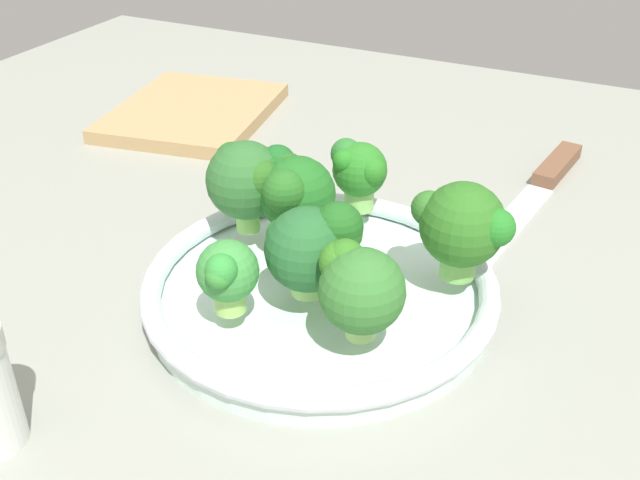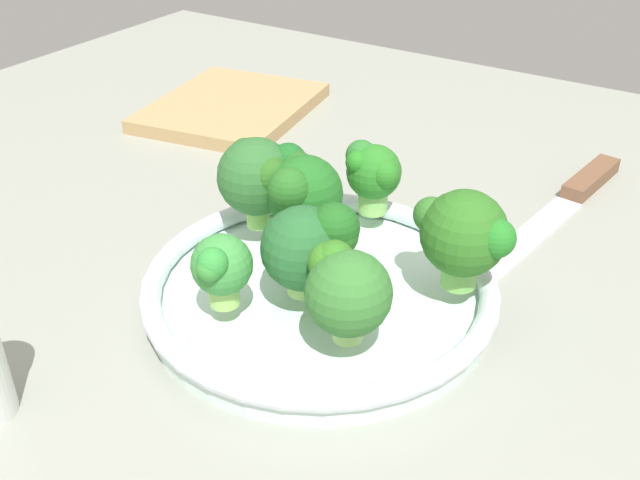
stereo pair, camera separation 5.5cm
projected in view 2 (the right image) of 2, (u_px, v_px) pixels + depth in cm
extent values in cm
cube|color=gray|center=(257.00, 323.00, 58.14)|extent=(130.00, 130.00, 2.50)
cylinder|color=silver|center=(320.00, 298.00, 57.79)|extent=(26.36, 26.36, 1.33)
torus|color=silver|center=(320.00, 282.00, 57.01)|extent=(27.45, 27.45, 1.63)
cylinder|color=#94C665|center=(304.00, 282.00, 54.16)|extent=(2.48, 2.48, 1.72)
sphere|color=#245E2C|center=(303.00, 248.00, 52.64)|extent=(6.21, 6.21, 6.21)
sphere|color=#1D5C1C|center=(334.00, 228.00, 51.89)|extent=(3.64, 3.64, 3.64)
sphere|color=#266420|center=(336.00, 235.00, 51.93)|extent=(3.24, 3.24, 3.24)
sphere|color=#1B651F|center=(281.00, 233.00, 52.96)|extent=(2.63, 2.63, 2.63)
cylinder|color=#9AD061|center=(228.00, 294.00, 52.71)|extent=(2.23, 2.23, 1.89)
sphere|color=#3B8D3E|center=(226.00, 266.00, 51.46)|extent=(4.41, 4.41, 4.41)
sphere|color=green|center=(205.00, 264.00, 50.67)|extent=(1.89, 1.89, 1.89)
sphere|color=green|center=(212.00, 263.00, 49.60)|extent=(2.22, 2.22, 2.22)
sphere|color=green|center=(210.00, 268.00, 49.54)|extent=(1.91, 1.91, 1.91)
cylinder|color=#99C768|center=(348.00, 327.00, 49.54)|extent=(2.07, 2.07, 1.79)
sphere|color=#33722E|center=(349.00, 293.00, 48.07)|extent=(5.83, 5.83, 5.83)
sphere|color=#30711F|center=(334.00, 260.00, 48.58)|extent=(2.72, 2.72, 2.72)
sphere|color=#33751F|center=(329.00, 263.00, 48.78)|extent=(2.84, 2.84, 2.84)
sphere|color=#326D2C|center=(327.00, 263.00, 48.66)|extent=(2.47, 2.47, 2.47)
cylinder|color=#85C361|center=(373.00, 199.00, 64.32)|extent=(2.61, 2.61, 2.23)
sphere|color=#287622|center=(374.00, 172.00, 62.93)|extent=(4.75, 4.75, 4.75)
sphere|color=#27741F|center=(384.00, 174.00, 61.56)|extent=(2.52, 2.52, 2.52)
sphere|color=#296F2B|center=(361.00, 155.00, 63.08)|extent=(2.70, 2.70, 2.70)
sphere|color=#25791F|center=(357.00, 162.00, 61.69)|extent=(1.93, 1.93, 1.93)
cylinder|color=#75B953|center=(459.00, 271.00, 54.75)|extent=(2.68, 2.68, 2.37)
sphere|color=#2C691F|center=(464.00, 233.00, 53.04)|extent=(6.40, 6.40, 6.40)
sphere|color=#237622|center=(496.00, 238.00, 51.26)|extent=(2.85, 2.85, 2.85)
sphere|color=#2F6A26|center=(431.00, 215.00, 53.84)|extent=(2.68, 2.68, 2.68)
sphere|color=#35682A|center=(483.00, 222.00, 53.76)|extent=(2.88, 2.88, 2.88)
cylinder|color=#83B75A|center=(306.00, 228.00, 60.24)|extent=(2.36, 2.36, 2.24)
sphere|color=#206420|center=(306.00, 194.00, 58.60)|extent=(6.16, 6.16, 6.16)
sphere|color=#226224|center=(301.00, 173.00, 59.48)|extent=(3.19, 3.19, 3.19)
sphere|color=#255A1E|center=(297.00, 169.00, 59.37)|extent=(2.89, 2.89, 2.89)
sphere|color=#256420|center=(289.00, 189.00, 56.55)|extent=(3.42, 3.42, 3.42)
cylinder|color=#84C357|center=(258.00, 212.00, 62.10)|extent=(1.99, 1.99, 2.51)
sphere|color=#2D652D|center=(256.00, 177.00, 60.34)|extent=(6.47, 6.47, 6.47)
sphere|color=#26631E|center=(246.00, 155.00, 61.67)|extent=(2.84, 2.84, 2.84)
sphere|color=#1A5D21|center=(289.00, 161.00, 59.88)|extent=(2.99, 2.99, 2.99)
sphere|color=#295E1D|center=(270.00, 176.00, 58.65)|extent=(3.25, 3.25, 3.25)
cube|color=silver|center=(530.00, 235.00, 66.70)|extent=(17.19, 4.85, 0.40)
cube|color=brown|center=(591.00, 178.00, 75.05)|extent=(9.81, 3.46, 1.50)
cube|color=tan|center=(232.00, 107.00, 91.43)|extent=(23.75, 20.75, 1.60)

